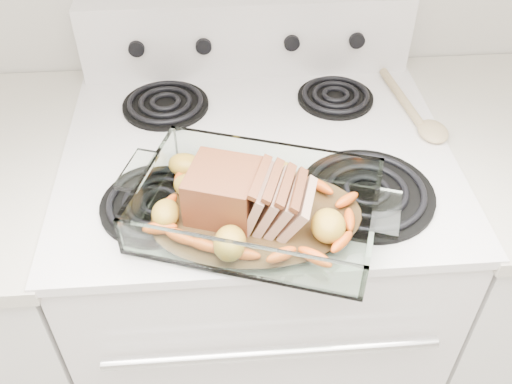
{
  "coord_description": "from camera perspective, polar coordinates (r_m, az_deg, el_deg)",
  "views": [
    {
      "loc": [
        -0.07,
        0.74,
        1.65
      ],
      "look_at": [
        -0.02,
        1.46,
        0.99
      ],
      "focal_mm": 40.0,
      "sensor_mm": 36.0,
      "label": 1
    }
  ],
  "objects": [
    {
      "name": "baking_dish",
      "position": [
        0.98,
        0.09,
        -2.0
      ],
      "size": [
        0.4,
        0.26,
        0.08
      ],
      "rotation": [
        0.0,
        0.0,
        -0.33
      ],
      "color": "white",
      "rests_on": "electric_range"
    },
    {
      "name": "counter_right",
      "position": [
        1.67,
        23.74,
        -7.56
      ],
      "size": [
        0.58,
        0.68,
        0.93
      ],
      "color": "white",
      "rests_on": "ground"
    },
    {
      "name": "electric_range",
      "position": [
        1.48,
        0.06,
        -9.37
      ],
      "size": [
        0.78,
        0.7,
        1.12
      ],
      "color": "white",
      "rests_on": "ground"
    },
    {
      "name": "roast_vegetables",
      "position": [
        1.0,
        -0.31,
        -0.14
      ],
      "size": [
        0.37,
        0.2,
        0.05
      ],
      "rotation": [
        0.0,
        0.0,
        -0.35
      ],
      "color": "#F15B20",
      "rests_on": "baking_dish"
    },
    {
      "name": "pork_roast",
      "position": [
        0.95,
        -1.71,
        -0.72
      ],
      "size": [
        0.21,
        0.11,
        0.09
      ],
      "rotation": [
        0.0,
        0.0,
        -0.3
      ],
      "color": "brown",
      "rests_on": "baking_dish"
    },
    {
      "name": "wooden_spoon",
      "position": [
        1.28,
        15.96,
        7.33
      ],
      "size": [
        0.08,
        0.28,
        0.02
      ],
      "rotation": [
        0.0,
        0.0,
        0.12
      ],
      "color": "tan",
      "rests_on": "electric_range"
    }
  ]
}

